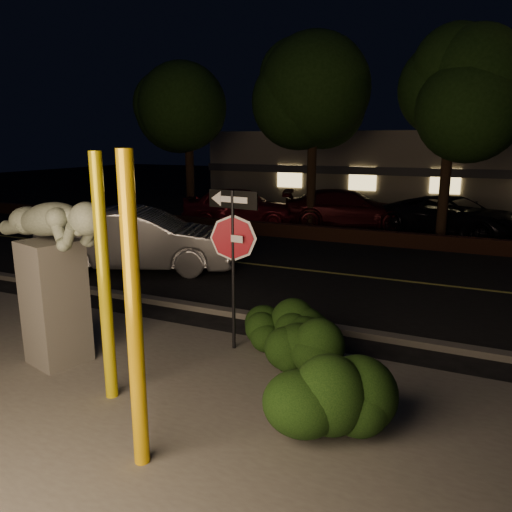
{
  "coord_description": "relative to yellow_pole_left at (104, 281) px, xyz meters",
  "views": [
    {
      "loc": [
        3.82,
        -5.77,
        3.56
      ],
      "look_at": [
        0.33,
        1.82,
        1.6
      ],
      "focal_mm": 35.0,
      "sensor_mm": 36.0,
      "label": 1
    }
  ],
  "objects": [
    {
      "name": "patio",
      "position": [
        0.71,
        -0.21,
        -1.7
      ],
      "size": [
        14.0,
        6.0,
        0.02
      ],
      "primitive_type": "cube",
      "color": "#4C4944",
      "rests_on": "ground"
    },
    {
      "name": "parked_car_red",
      "position": [
        -4.85,
        13.81,
        -0.89
      ],
      "size": [
        5.11,
        3.07,
        1.63
      ],
      "primitive_type": "imported",
      "rotation": [
        0.0,
        0.0,
        1.83
      ],
      "color": "maroon",
      "rests_on": "ground"
    },
    {
      "name": "yellow_pole_right",
      "position": [
        1.3,
        -1.02,
        0.03
      ],
      "size": [
        0.17,
        0.17,
        3.48
      ],
      "primitive_type": "cylinder",
      "color": "#E8AF0B",
      "rests_on": "ground"
    },
    {
      "name": "silver_sedan",
      "position": [
        -4.0,
        5.94,
        -0.85
      ],
      "size": [
        5.51,
        3.66,
        1.72
      ],
      "primitive_type": "imported",
      "rotation": [
        0.0,
        0.0,
        1.96
      ],
      "color": "#A8A8AD",
      "rests_on": "ground"
    },
    {
      "name": "signpost",
      "position": [
        0.81,
        2.2,
        0.25
      ],
      "size": [
        0.93,
        0.15,
        2.75
      ],
      "rotation": [
        0.0,
        0.0,
        -0.12
      ],
      "color": "black",
      "rests_on": "ground"
    },
    {
      "name": "curb",
      "position": [
        0.71,
        3.69,
        -1.65
      ],
      "size": [
        80.0,
        0.25,
        0.12
      ],
      "primitive_type": "cube",
      "color": "#4C4944",
      "rests_on": "ground"
    },
    {
      "name": "road",
      "position": [
        0.71,
        7.79,
        -1.7
      ],
      "size": [
        80.0,
        8.0,
        0.01
      ],
      "primitive_type": "cube",
      "color": "black",
      "rests_on": "ground"
    },
    {
      "name": "parking_lot",
      "position": [
        0.71,
        17.79,
        -1.7
      ],
      "size": [
        40.0,
        12.0,
        0.01
      ],
      "primitive_type": "cube",
      "color": "black",
      "rests_on": "ground"
    },
    {
      "name": "lane_marking",
      "position": [
        0.71,
        7.79,
        -1.69
      ],
      "size": [
        80.0,
        0.12,
        0.0
      ],
      "primitive_type": "cube",
      "color": "#B2AE47",
      "rests_on": "road"
    },
    {
      "name": "building",
      "position": [
        0.71,
        25.78,
        0.29
      ],
      "size": [
        22.0,
        10.2,
        4.0
      ],
      "color": "gray",
      "rests_on": "ground"
    },
    {
      "name": "sculpture",
      "position": [
        -1.5,
        0.54,
        -0.03
      ],
      "size": [
        2.54,
        1.27,
        2.72
      ],
      "rotation": [
        0.0,
        0.0,
        -0.26
      ],
      "color": "#4C4944",
      "rests_on": "ground"
    },
    {
      "name": "tree_far_b",
      "position": [
        -1.79,
        13.99,
        4.34
      ],
      "size": [
        5.2,
        5.2,
        8.41
      ],
      "color": "black",
      "rests_on": "ground"
    },
    {
      "name": "parked_car_dark",
      "position": [
        3.51,
        15.05,
        -0.97
      ],
      "size": [
        5.86,
        4.26,
        1.48
      ],
      "primitive_type": "imported",
      "rotation": [
        0.0,
        0.0,
        1.19
      ],
      "color": "black",
      "rests_on": "ground"
    },
    {
      "name": "ground",
      "position": [
        0.71,
        10.79,
        -1.71
      ],
      "size": [
        90.0,
        90.0,
        0.0
      ],
      "primitive_type": "plane",
      "color": "black",
      "rests_on": "ground"
    },
    {
      "name": "tree_far_a",
      "position": [
        -7.29,
        13.79,
        3.63
      ],
      "size": [
        4.6,
        4.6,
        7.43
      ],
      "color": "black",
      "rests_on": "ground"
    },
    {
      "name": "hedge_far_right",
      "position": [
        3.22,
        0.38,
        -1.17
      ],
      "size": [
        1.56,
        0.98,
        1.08
      ],
      "primitive_type": "ellipsoid",
      "rotation": [
        0.0,
        0.0,
        0.0
      ],
      "color": "black",
      "rests_on": "ground"
    },
    {
      "name": "brick_wall",
      "position": [
        0.71,
        12.09,
        -1.46
      ],
      "size": [
        40.0,
        0.35,
        0.5
      ],
      "primitive_type": "cube",
      "color": "#412115",
      "rests_on": "ground"
    },
    {
      "name": "yellow_pole_left",
      "position": [
        0.0,
        0.0,
        0.0
      ],
      "size": [
        0.17,
        0.17,
        3.42
      ],
      "primitive_type": "cylinder",
      "color": "yellow",
      "rests_on": "ground"
    },
    {
      "name": "tree_far_c",
      "position": [
        3.21,
        13.59,
        3.95
      ],
      "size": [
        4.8,
        4.8,
        7.84
      ],
      "color": "black",
      "rests_on": "ground"
    },
    {
      "name": "parked_car_darkred",
      "position": [
        -0.59,
        15.2,
        -0.94
      ],
      "size": [
        5.72,
        3.62,
        1.54
      ],
      "primitive_type": "imported",
      "rotation": [
        0.0,
        0.0,
        1.87
      ],
      "color": "#390A0F",
      "rests_on": "ground"
    },
    {
      "name": "hedge_right",
      "position": [
        2.01,
        1.85,
        -1.23
      ],
      "size": [
        1.63,
        1.18,
        0.96
      ],
      "primitive_type": "ellipsoid",
      "rotation": [
        0.0,
        0.0,
        -0.3
      ],
      "color": "black",
      "rests_on": "ground"
    },
    {
      "name": "hedge_center",
      "position": [
        1.65,
        2.38,
        -1.24
      ],
      "size": [
        1.99,
        1.38,
        0.95
      ],
      "primitive_type": "ellipsoid",
      "rotation": [
        0.0,
        0.0,
        -0.32
      ],
      "color": "black",
      "rests_on": "ground"
    }
  ]
}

